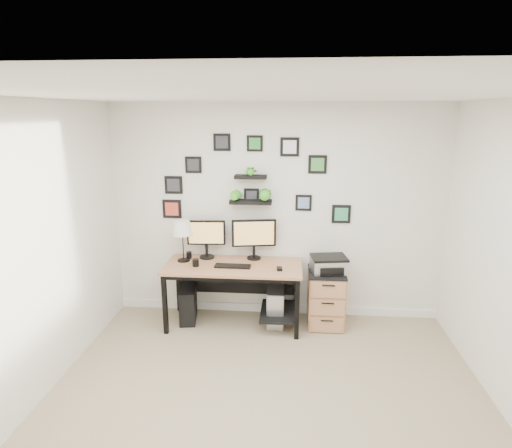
# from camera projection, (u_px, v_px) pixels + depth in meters

# --- Properties ---
(room) EXTENTS (4.00, 4.00, 4.00)m
(room) POSITION_uv_depth(u_px,v_px,m) (275.00, 308.00, 5.47)
(room) COLOR tan
(room) RESTS_ON ground
(desk) EXTENTS (1.60, 0.70, 0.75)m
(desk) POSITION_uv_depth(u_px,v_px,m) (237.00, 274.00, 5.06)
(desk) COLOR #AF7A53
(desk) RESTS_ON ground
(monitor_left) EXTENTS (0.46, 0.19, 0.47)m
(monitor_left) POSITION_uv_depth(u_px,v_px,m) (206.00, 236.00, 5.17)
(monitor_left) COLOR black
(monitor_left) RESTS_ON desk
(monitor_right) EXTENTS (0.53, 0.20, 0.49)m
(monitor_right) POSITION_uv_depth(u_px,v_px,m) (254.00, 236.00, 5.13)
(monitor_right) COLOR black
(monitor_right) RESTS_ON desk
(keyboard) EXTENTS (0.42, 0.14, 0.02)m
(keyboard) POSITION_uv_depth(u_px,v_px,m) (233.00, 266.00, 4.93)
(keyboard) COLOR black
(keyboard) RESTS_ON desk
(mouse) EXTENTS (0.07, 0.10, 0.03)m
(mouse) POSITION_uv_depth(u_px,v_px,m) (279.00, 269.00, 4.84)
(mouse) COLOR black
(mouse) RESTS_ON desk
(table_lamp) EXTENTS (0.24, 0.24, 0.50)m
(table_lamp) POSITION_uv_depth(u_px,v_px,m) (182.00, 229.00, 5.04)
(table_lamp) COLOR black
(table_lamp) RESTS_ON desk
(mug) EXTENTS (0.08, 0.08, 0.09)m
(mug) POSITION_uv_depth(u_px,v_px,m) (196.00, 263.00, 4.95)
(mug) COLOR black
(mug) RESTS_ON desk
(pen_cup) EXTENTS (0.06, 0.06, 0.08)m
(pen_cup) POSITION_uv_depth(u_px,v_px,m) (189.00, 255.00, 5.22)
(pen_cup) COLOR black
(pen_cup) RESTS_ON desk
(pc_tower_black) EXTENTS (0.25, 0.44, 0.42)m
(pc_tower_black) POSITION_uv_depth(u_px,v_px,m) (188.00, 304.00, 5.22)
(pc_tower_black) COLOR black
(pc_tower_black) RESTS_ON ground
(pc_tower_grey) EXTENTS (0.21, 0.46, 0.45)m
(pc_tower_grey) POSITION_uv_depth(u_px,v_px,m) (275.00, 305.00, 5.15)
(pc_tower_grey) COLOR gray
(pc_tower_grey) RESTS_ON ground
(file_cabinet) EXTENTS (0.43, 0.53, 0.67)m
(file_cabinet) POSITION_uv_depth(u_px,v_px,m) (326.00, 298.00, 5.10)
(file_cabinet) COLOR #AF7A53
(file_cabinet) RESTS_ON ground
(printer) EXTENTS (0.45, 0.38, 0.18)m
(printer) POSITION_uv_depth(u_px,v_px,m) (329.00, 264.00, 4.99)
(printer) COLOR silver
(printer) RESTS_ON file_cabinet
(wall_decor) EXTENTS (2.29, 0.18, 1.05)m
(wall_decor) POSITION_uv_depth(u_px,v_px,m) (251.00, 184.00, 5.04)
(wall_decor) COLOR black
(wall_decor) RESTS_ON ground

